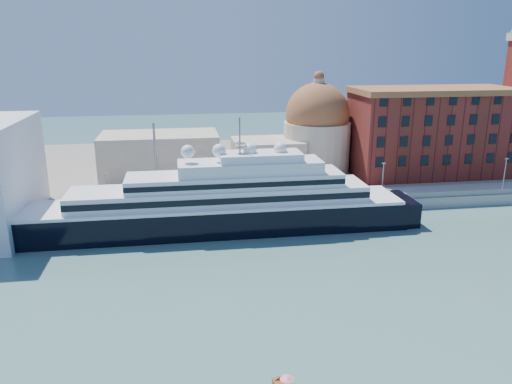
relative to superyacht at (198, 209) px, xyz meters
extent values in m
plane|color=#39625F|center=(11.79, -23.00, -4.57)|extent=(400.00, 400.00, 0.00)
cube|color=gray|center=(11.79, 11.00, -3.32)|extent=(180.00, 10.00, 2.50)
cube|color=slate|center=(11.79, 52.00, -3.57)|extent=(260.00, 72.00, 2.00)
cube|color=slate|center=(11.79, 6.50, -1.47)|extent=(180.00, 0.10, 1.20)
cube|color=black|center=(2.41, 0.00, -2.36)|extent=(78.60, 12.09, 6.55)
cube|color=black|center=(41.71, 0.00, -2.56)|extent=(6.05, 11.08, 6.05)
cube|color=white|center=(2.41, 0.00, 1.17)|extent=(76.58, 12.29, 0.60)
cube|color=white|center=(4.43, 0.00, 2.98)|extent=(58.45, 10.08, 3.02)
cube|color=black|center=(4.43, -5.03, 2.98)|extent=(58.45, 0.15, 1.21)
cube|color=white|center=(7.45, 0.00, 5.81)|extent=(42.32, 9.07, 2.62)
cube|color=white|center=(10.47, 0.00, 8.32)|extent=(28.22, 8.06, 2.42)
cube|color=white|center=(12.49, 0.00, 10.34)|extent=(16.12, 7.05, 1.61)
cylinder|color=slate|center=(8.46, 0.00, 14.57)|extent=(0.30, 0.30, 7.05)
sphere|color=white|center=(-1.62, 0.00, 11.75)|extent=(2.62, 2.62, 2.62)
sphere|color=white|center=(4.43, 0.00, 11.75)|extent=(2.62, 2.62, 2.62)
sphere|color=white|center=(10.47, 0.00, 11.75)|extent=(2.62, 2.62, 2.62)
sphere|color=white|center=(16.52, 0.00, 11.75)|extent=(2.62, 2.62, 2.62)
cube|color=white|center=(-25.87, -0.78, -3.91)|extent=(13.45, 5.19, 1.76)
cube|color=white|center=(-23.67, -0.64, -2.48)|extent=(4.56, 3.01, 1.32)
cylinder|color=slate|center=(7.07, -50.69, -3.16)|extent=(0.05, 0.05, 1.41)
cone|color=red|center=(7.07, -50.69, -2.37)|extent=(1.58, 1.58, 0.35)
cube|color=maroon|center=(63.79, 29.00, 8.43)|extent=(42.00, 18.00, 22.00)
cube|color=brown|center=(63.79, 29.00, 19.93)|extent=(43.00, 19.00, 1.50)
cylinder|color=beige|center=(33.79, 35.00, 4.43)|extent=(18.00, 18.00, 14.00)
sphere|color=brown|center=(33.79, 35.00, 13.43)|extent=(17.00, 17.00, 17.00)
cylinder|color=beige|center=(33.79, 35.00, 21.43)|extent=(3.00, 3.00, 3.00)
cube|color=beige|center=(19.79, 33.00, 2.43)|extent=(18.00, 14.00, 10.00)
cube|color=beige|center=(-8.21, 35.00, 3.43)|extent=(30.00, 16.00, 12.00)
cylinder|color=slate|center=(-18.21, 8.00, 1.93)|extent=(0.24, 0.24, 8.00)
cube|color=slate|center=(-18.21, 8.00, 6.03)|extent=(0.80, 0.30, 0.25)
cylinder|color=slate|center=(11.79, 8.00, 1.93)|extent=(0.24, 0.24, 8.00)
cube|color=slate|center=(11.79, 8.00, 6.03)|extent=(0.80, 0.30, 0.25)
cylinder|color=slate|center=(41.79, 8.00, 1.93)|extent=(0.24, 0.24, 8.00)
cube|color=slate|center=(41.79, 8.00, 6.03)|extent=(0.80, 0.30, 0.25)
cylinder|color=slate|center=(71.79, 8.00, 1.93)|extent=(0.24, 0.24, 8.00)
cube|color=slate|center=(71.79, 8.00, 6.03)|extent=(0.80, 0.30, 0.25)
cylinder|color=slate|center=(-8.21, 10.00, 6.93)|extent=(0.50, 0.50, 18.00)
camera|label=1|loc=(-3.15, -94.60, 31.45)|focal=35.00mm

